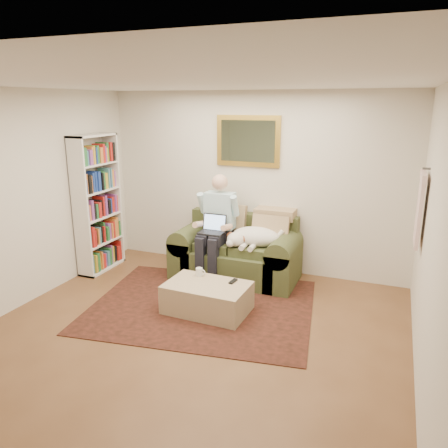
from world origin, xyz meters
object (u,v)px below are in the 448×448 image
Objects in this scene: ottoman at (207,298)px; coffee_mug at (199,272)px; seated_man at (215,229)px; sofa at (236,257)px; laptop at (213,228)px; bookshelf at (97,204)px; sleeping_dog at (256,237)px.

ottoman is 0.36m from coffee_mug.
coffee_mug is at bearing -81.65° from seated_man.
sofa is 5.15× the size of laptop.
ottoman is at bearing -19.35° from bookshelf.
seated_man is at bearing 8.57° from bookshelf.
bookshelf is at bearing 160.65° from ottoman.
sofa is at bearing 81.11° from coffee_mug.
coffee_mug reaches higher than ottoman.
laptop reaches higher than sofa.
bookshelf reaches higher than coffee_mug.
bookshelf reaches higher than sofa.
ottoman is (0.05, -1.15, -0.12)m from sofa.
seated_man reaches higher than sleeping_dog.
ottoman is at bearing -71.32° from laptop.
ottoman is at bearing -72.52° from seated_man.
ottoman is 9.75× the size of coffee_mug.
laptop is 1.77m from bookshelf.
sofa is 2.17m from bookshelf.
seated_man is at bearing 107.48° from ottoman.
laptop is at bearing -166.36° from sleeping_dog.
coffee_mug is 2.02m from bookshelf.
bookshelf reaches higher than sleeping_dog.
laptop is at bearing -90.00° from seated_man.
seated_man is 1.18m from ottoman.
sofa is 1.79× the size of ottoman.
laptop reaches higher than ottoman.
sleeping_dog is 0.74× the size of ottoman.
laptop is (-0.26, -0.23, 0.47)m from sofa.
bookshelf is at bearing 164.44° from coffee_mug.
laptop is 0.47× the size of sleeping_dog.
sofa is at bearing 41.02° from laptop.
bookshelf is at bearing -168.09° from sofa.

